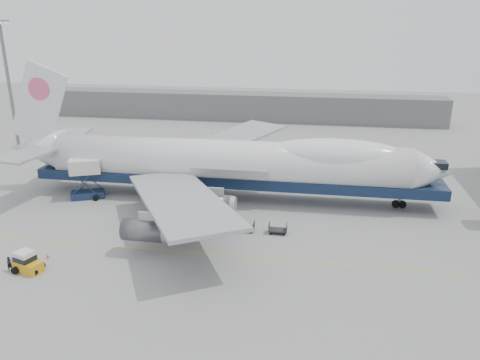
% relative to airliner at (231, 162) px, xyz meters
% --- Properties ---
extents(ground, '(260.00, 260.00, 0.00)m').
position_rel_airliner_xyz_m(ground, '(-0.64, -12.00, -5.62)').
color(ground, gray).
rests_on(ground, ground).
extents(apron_line, '(60.00, 0.15, 0.01)m').
position_rel_airliner_xyz_m(apron_line, '(-0.64, -18.00, -5.62)').
color(apron_line, gold).
rests_on(apron_line, ground).
extents(hangar, '(110.00, 8.00, 7.00)m').
position_rel_airliner_xyz_m(hangar, '(-10.64, 58.00, -2.12)').
color(hangar, slate).
rests_on(hangar, ground).
extents(floodlight_mast, '(2.40, 2.40, 25.43)m').
position_rel_airliner_xyz_m(floodlight_mast, '(-42.64, 12.00, 8.64)').
color(floodlight_mast, slate).
rests_on(floodlight_mast, ground).
extents(airliner, '(67.00, 55.30, 19.98)m').
position_rel_airliner_xyz_m(airliner, '(0.00, 0.00, 0.00)').
color(airliner, white).
rests_on(airliner, ground).
extents(catering_truck, '(5.30, 4.50, 6.05)m').
position_rel_airliner_xyz_m(catering_truck, '(-21.38, -3.50, -2.19)').
color(catering_truck, '#192A4B').
rests_on(catering_truck, ground).
extents(baggage_tug, '(3.44, 2.53, 2.25)m').
position_rel_airliner_xyz_m(baggage_tug, '(-17.68, -24.89, -4.63)').
color(baggage_tug, gold).
rests_on(baggage_tug, ground).
extents(ground_worker, '(0.63, 0.72, 1.65)m').
position_rel_airliner_xyz_m(ground_worker, '(-19.56, -25.13, -4.80)').
color(ground_worker, black).
rests_on(ground_worker, ground).
extents(traffic_cone, '(0.38, 0.38, 0.57)m').
position_rel_airliner_xyz_m(traffic_cone, '(-17.11, -21.92, -5.36)').
color(traffic_cone, orange).
rests_on(traffic_cone, ground).
extents(dolly_0, '(2.30, 1.35, 1.30)m').
position_rel_airliner_xyz_m(dolly_0, '(-8.60, -11.24, -5.09)').
color(dolly_0, '#2D2D30').
rests_on(dolly_0, ground).
extents(dolly_1, '(2.30, 1.35, 1.30)m').
position_rel_airliner_xyz_m(dolly_1, '(-4.46, -11.24, -5.09)').
color(dolly_1, '#2D2D30').
rests_on(dolly_1, ground).
extents(dolly_2, '(2.30, 1.35, 1.30)m').
position_rel_airliner_xyz_m(dolly_2, '(-0.31, -11.24, -5.09)').
color(dolly_2, '#2D2D30').
rests_on(dolly_2, ground).
extents(dolly_3, '(2.30, 1.35, 1.30)m').
position_rel_airliner_xyz_m(dolly_3, '(3.84, -11.24, -5.09)').
color(dolly_3, '#2D2D30').
rests_on(dolly_3, ground).
extents(dolly_4, '(2.30, 1.35, 1.30)m').
position_rel_airliner_xyz_m(dolly_4, '(7.98, -11.24, -5.09)').
color(dolly_4, '#2D2D30').
rests_on(dolly_4, ground).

